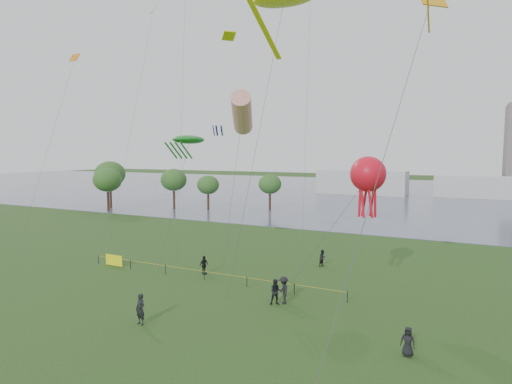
% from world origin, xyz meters
% --- Properties ---
extents(ground_plane, '(400.00, 400.00, 0.00)m').
position_xyz_m(ground_plane, '(0.00, 0.00, 0.00)').
color(ground_plane, '#1A3611').
extents(lake, '(400.00, 120.00, 0.08)m').
position_xyz_m(lake, '(0.00, 100.00, 0.02)').
color(lake, '#4E586C').
rests_on(lake, ground_plane).
extents(pavilion_left, '(22.00, 8.00, 6.00)m').
position_xyz_m(pavilion_left, '(-12.00, 95.00, 3.00)').
color(pavilion_left, silver).
rests_on(pavilion_left, ground_plane).
extents(pavilion_right, '(18.00, 7.00, 5.00)m').
position_xyz_m(pavilion_right, '(14.00, 98.00, 2.50)').
color(pavilion_right, silver).
rests_on(pavilion_right, ground_plane).
extents(trees, '(33.59, 19.29, 8.91)m').
position_xyz_m(trees, '(-39.66, 47.61, 5.67)').
color(trees, '#342017').
rests_on(trees, ground_plane).
extents(fence, '(24.07, 0.07, 1.05)m').
position_xyz_m(fence, '(-13.10, 14.38, 0.55)').
color(fence, black).
rests_on(fence, ground_plane).
extents(spectator_a, '(1.09, 1.02, 1.79)m').
position_xyz_m(spectator_a, '(0.65, 11.80, 0.90)').
color(spectator_a, black).
rests_on(spectator_a, ground_plane).
extents(spectator_b, '(1.29, 1.42, 1.92)m').
position_xyz_m(spectator_b, '(1.04, 12.25, 0.96)').
color(spectator_b, black).
rests_on(spectator_b, ground_plane).
extents(spectator_c, '(0.58, 1.02, 1.64)m').
position_xyz_m(spectator_c, '(-7.96, 15.83, 0.82)').
color(spectator_c, black).
rests_on(spectator_c, ground_plane).
extents(spectator_d, '(0.80, 0.56, 1.55)m').
position_xyz_m(spectator_d, '(9.83, 7.93, 0.77)').
color(spectator_d, black).
rests_on(spectator_d, ground_plane).
extents(spectator_f, '(0.75, 0.55, 1.92)m').
position_xyz_m(spectator_f, '(-5.42, 4.93, 0.96)').
color(spectator_f, black).
rests_on(spectator_f, ground_plane).
extents(spectator_g, '(0.85, 0.94, 1.57)m').
position_xyz_m(spectator_g, '(0.51, 22.89, 0.79)').
color(spectator_g, black).
rests_on(spectator_g, ground_plane).
extents(kite_stingray, '(5.10, 9.95, 22.10)m').
position_xyz_m(kite_stingray, '(-0.35, 15.05, 21.63)').
color(kite_stingray, '#3F3F42').
extents(kite_windsock, '(4.24, 5.09, 16.01)m').
position_xyz_m(kite_windsock, '(-6.21, 19.63, 14.10)').
color(kite_windsock, '#3F3F42').
extents(kite_creature, '(2.47, 5.14, 12.14)m').
position_xyz_m(kite_creature, '(-10.85, 17.87, 11.71)').
color(kite_creature, '#3F3F42').
extents(kite_octopus, '(7.21, 2.37, 10.32)m').
position_xyz_m(kite_octopus, '(6.31, 14.07, 9.07)').
color(kite_octopus, '#3F3F42').
extents(kite_delta, '(3.26, 12.69, 18.07)m').
position_xyz_m(kite_delta, '(10.36, 5.47, 16.43)').
color(kite_delta, '#3F3F42').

